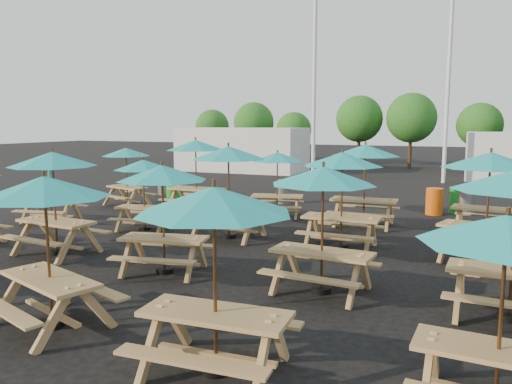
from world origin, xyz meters
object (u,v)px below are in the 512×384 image
at_px(picnic_unit_6, 143,170).
at_px(picnic_unit_13, 323,184).
at_px(waste_bin_2, 284,192).
at_px(picnic_unit_3, 126,156).
at_px(picnic_unit_7, 196,150).
at_px(picnic_unit_8, 45,197).
at_px(picnic_unit_19, 490,164).
at_px(waste_bin_0, 164,184).
at_px(waste_bin_4, 458,200).
at_px(waste_bin_3, 434,201).
at_px(picnic_unit_2, 51,193).
at_px(picnic_unit_15, 365,156).
at_px(picnic_unit_18, 490,168).
at_px(picnic_unit_11, 277,161).
at_px(picnic_unit_10, 228,159).
at_px(picnic_unit_9, 162,180).
at_px(waste_bin_5, 465,201).
at_px(picnic_unit_12, 214,213).
at_px(picnic_unit_14, 343,166).
at_px(picnic_unit_16, 506,243).
at_px(picnic_unit_5, 53,166).
at_px(waste_bin_1, 173,186).

relative_size(picnic_unit_6, picnic_unit_13, 0.88).
bearing_deg(waste_bin_2, picnic_unit_3, -151.09).
bearing_deg(picnic_unit_7, waste_bin_2, 54.09).
xyz_separation_m(picnic_unit_8, picnic_unit_19, (6.28, 9.44, -0.00)).
distance_m(waste_bin_0, waste_bin_4, 11.91).
relative_size(picnic_unit_3, waste_bin_4, 2.45).
bearing_deg(waste_bin_3, picnic_unit_2, -151.15).
bearing_deg(picnic_unit_15, picnic_unit_7, 177.18).
relative_size(picnic_unit_18, waste_bin_4, 2.80).
height_order(picnic_unit_3, picnic_unit_11, picnic_unit_3).
height_order(picnic_unit_10, picnic_unit_18, picnic_unit_10).
relative_size(picnic_unit_13, waste_bin_0, 2.59).
distance_m(picnic_unit_9, waste_bin_5, 11.37).
xyz_separation_m(picnic_unit_10, waste_bin_0, (-6.29, 6.38, -1.69)).
xyz_separation_m(picnic_unit_7, picnic_unit_12, (5.93, -9.85, -0.15)).
height_order(picnic_unit_14, picnic_unit_16, picnic_unit_14).
bearing_deg(picnic_unit_2, waste_bin_5, 16.70).
distance_m(picnic_unit_7, picnic_unit_10, 4.23).
height_order(picnic_unit_8, waste_bin_3, picnic_unit_8).
xyz_separation_m(picnic_unit_5, picnic_unit_14, (6.06, 3.19, -0.04)).
bearing_deg(picnic_unit_6, waste_bin_3, 27.47).
height_order(waste_bin_1, waste_bin_2, same).
xyz_separation_m(picnic_unit_5, picnic_unit_12, (6.11, -3.57, -0.08)).
bearing_deg(waste_bin_0, picnic_unit_12, -54.31).
bearing_deg(picnic_unit_10, picnic_unit_5, -131.61).
xyz_separation_m(picnic_unit_12, waste_bin_4, (2.52, 13.15, -1.57)).
relative_size(picnic_unit_14, picnic_unit_19, 1.03).
height_order(picnic_unit_18, waste_bin_4, picnic_unit_18).
bearing_deg(waste_bin_3, picnic_unit_12, -98.05).
height_order(picnic_unit_5, picnic_unit_9, picnic_unit_5).
xyz_separation_m(picnic_unit_16, waste_bin_1, (-11.78, 12.21, -1.41)).
xyz_separation_m(picnic_unit_6, picnic_unit_11, (2.80, 3.49, 0.08)).
distance_m(picnic_unit_18, waste_bin_4, 6.73).
bearing_deg(picnic_unit_6, picnic_unit_18, -10.35).
bearing_deg(picnic_unit_19, picnic_unit_9, -127.12).
bearing_deg(picnic_unit_15, picnic_unit_5, -135.91).
height_order(picnic_unit_19, waste_bin_1, picnic_unit_19).
xyz_separation_m(picnic_unit_3, picnic_unit_7, (3.04, -0.11, 0.29)).
relative_size(picnic_unit_12, picnic_unit_13, 1.01).
bearing_deg(waste_bin_2, picnic_unit_12, -73.67).
bearing_deg(picnic_unit_15, picnic_unit_2, -162.07).
xyz_separation_m(picnic_unit_19, waste_bin_1, (-11.95, 2.87, -1.54)).
height_order(picnic_unit_8, picnic_unit_18, picnic_unit_18).
height_order(picnic_unit_13, picnic_unit_14, picnic_unit_14).
height_order(picnic_unit_6, picnic_unit_11, picnic_unit_11).
distance_m(picnic_unit_2, picnic_unit_16, 13.86).
xyz_separation_m(picnic_unit_6, waste_bin_3, (7.59, 5.91, -1.32)).
xyz_separation_m(picnic_unit_6, waste_bin_0, (-3.58, 6.43, -1.32)).
relative_size(picnic_unit_11, waste_bin_3, 2.39).
height_order(picnic_unit_8, waste_bin_2, picnic_unit_8).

